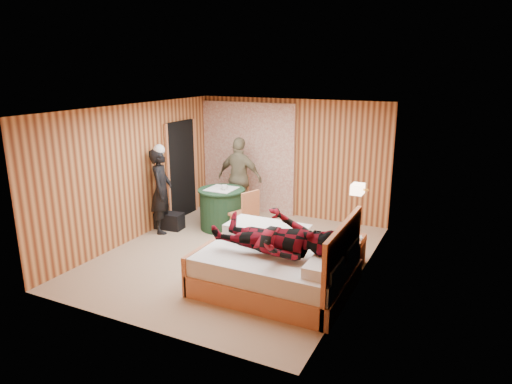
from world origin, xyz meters
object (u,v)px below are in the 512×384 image
at_px(chair_near, 247,211).
at_px(duffel_bag, 169,221).
at_px(wall_lamp, 358,189).
at_px(chair_far, 238,193).
at_px(nightstand, 351,251).
at_px(bed, 279,266).
at_px(woman_standing, 161,191).
at_px(man_at_table, 240,178).
at_px(man_on_bed, 275,228).
at_px(round_table, 222,208).

relative_size(chair_near, duffel_bag, 1.64).
xyz_separation_m(wall_lamp, chair_far, (-2.85, 1.36, -0.76)).
distance_m(nightstand, chair_near, 2.14).
distance_m(bed, woman_standing, 3.23).
xyz_separation_m(duffel_bag, woman_standing, (0.00, -0.19, 0.66)).
bearing_deg(duffel_bag, chair_near, 1.92).
relative_size(chair_near, man_at_table, 0.54).
relative_size(chair_far, chair_near, 0.99).
bearing_deg(woman_standing, bed, -135.25).
xyz_separation_m(nightstand, woman_standing, (-3.73, -0.03, 0.57)).
relative_size(wall_lamp, bed, 0.12).
xyz_separation_m(chair_near, man_on_bed, (1.36, -1.80, 0.46)).
bearing_deg(wall_lamp, chair_near, 170.37).
xyz_separation_m(chair_near, man_at_table, (-0.70, 1.05, 0.32)).
xyz_separation_m(bed, chair_far, (-2.05, 2.57, 0.21)).
relative_size(bed, nightstand, 4.12).
relative_size(bed, duffel_bag, 3.73).
distance_m(round_table, woman_standing, 1.23).
relative_size(woman_standing, man_at_table, 0.96).
height_order(wall_lamp, chair_near, wall_lamp).
xyz_separation_m(nightstand, duffel_bag, (-3.73, 0.16, -0.10)).
xyz_separation_m(bed, man_at_table, (-2.03, 2.62, 0.53)).
xyz_separation_m(nightstand, man_at_table, (-2.79, 1.42, 0.60)).
distance_m(chair_far, woman_standing, 1.70).
relative_size(round_table, chair_near, 0.99).
xyz_separation_m(chair_far, duffel_bag, (-0.92, -1.21, -0.38)).
bearing_deg(chair_near, round_table, -90.98).
height_order(chair_far, duffel_bag, chair_far).
height_order(chair_near, man_on_bed, man_on_bed).
xyz_separation_m(chair_near, woman_standing, (-1.64, -0.39, 0.28)).
distance_m(nightstand, chair_far, 3.14).
height_order(bed, woman_standing, woman_standing).
bearing_deg(wall_lamp, woman_standing, -179.51).
bearing_deg(wall_lamp, duffel_bag, 177.67).
xyz_separation_m(chair_far, man_at_table, (0.02, 0.05, 0.32)).
distance_m(chair_near, duffel_bag, 1.70).
height_order(wall_lamp, chair_far, wall_lamp).
relative_size(chair_far, duffel_bag, 1.63).
relative_size(bed, chair_far, 2.29).
relative_size(wall_lamp, nightstand, 0.50).
xyz_separation_m(bed, chair_near, (-1.33, 1.57, 0.21)).
distance_m(wall_lamp, woman_standing, 3.80).
bearing_deg(bed, wall_lamp, 56.27).
bearing_deg(round_table, bed, -42.29).
height_order(chair_near, man_at_table, man_at_table).
height_order(duffel_bag, man_on_bed, man_on_bed).
bearing_deg(chair_far, man_on_bed, -67.52).
height_order(bed, chair_near, bed).
height_order(man_at_table, man_on_bed, man_on_bed).
bearing_deg(duffel_bag, nightstand, -7.71).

